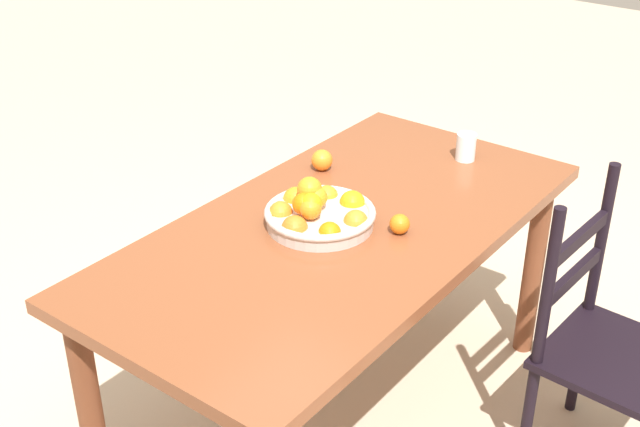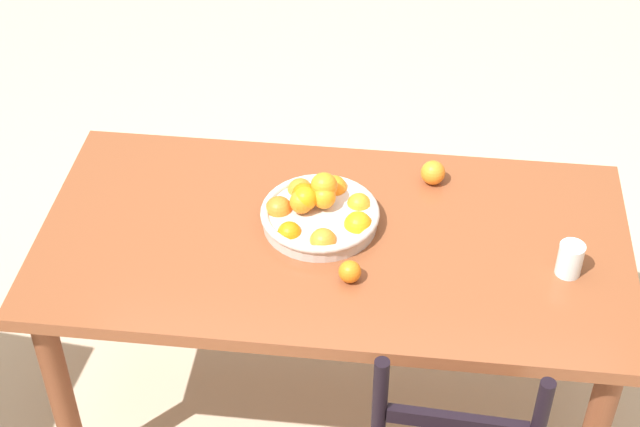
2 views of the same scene
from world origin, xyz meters
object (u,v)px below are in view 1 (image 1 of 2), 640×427
object	(u,v)px
orange_loose_0	(322,160)
drinking_glass	(466,147)
dining_table	(341,252)
chair_near_window	(606,350)
orange_loose_1	(400,224)
fruit_bowl	(318,213)

from	to	relation	value
orange_loose_0	drinking_glass	distance (m)	0.52
dining_table	chair_near_window	xyz separation A→B (m)	(-0.35, 0.76, -0.24)
chair_near_window	orange_loose_0	bearing A→B (deg)	97.08
chair_near_window	orange_loose_1	xyz separation A→B (m)	(0.28, -0.59, 0.37)
dining_table	chair_near_window	distance (m)	0.87
dining_table	chair_near_window	world-z (taller)	chair_near_window
dining_table	orange_loose_1	distance (m)	0.22
chair_near_window	drinking_glass	distance (m)	0.84
dining_table	chair_near_window	size ratio (longest dim) A/B	1.75
orange_loose_1	fruit_bowl	bearing A→B (deg)	-63.96
dining_table	orange_loose_1	bearing A→B (deg)	109.72
orange_loose_0	drinking_glass	world-z (taller)	drinking_glass
chair_near_window	orange_loose_1	world-z (taller)	chair_near_window
dining_table	fruit_bowl	xyz separation A→B (m)	(0.05, -0.05, 0.14)
orange_loose_0	fruit_bowl	bearing A→B (deg)	35.51
chair_near_window	fruit_bowl	distance (m)	0.98
chair_near_window	fruit_bowl	xyz separation A→B (m)	(0.39, -0.81, 0.38)
fruit_bowl	orange_loose_1	size ratio (longest dim) A/B	5.53
fruit_bowl	orange_loose_0	world-z (taller)	fruit_bowl
orange_loose_1	drinking_glass	distance (m)	0.59
orange_loose_1	drinking_glass	bearing A→B (deg)	-170.61
orange_loose_0	drinking_glass	size ratio (longest dim) A/B	0.76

